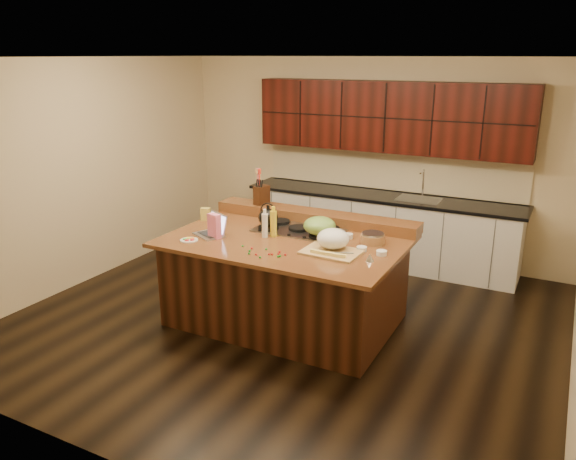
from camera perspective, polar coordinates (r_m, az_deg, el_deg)
The scene contains 35 objects.
room at distance 5.62m, azimuth -0.23°, elevation 3.27°, with size 5.52×5.02×2.72m.
island at distance 5.90m, azimuth -0.22°, elevation -5.10°, with size 2.40×1.60×0.92m.
back_ledge at distance 6.33m, azimuth 2.71°, elevation 1.39°, with size 2.40×0.30×0.12m, color black.
cooktop at distance 5.99m, azimuth 1.10°, elevation 0.05°, with size 0.92×0.52×0.05m.
back_counter at distance 7.60m, azimuth 9.62°, elevation 3.93°, with size 3.70×0.66×2.40m.
kettle at distance 5.98m, azimuth -2.02°, elevation 1.26°, with size 0.21×0.21×0.19m, color black.
green_bowl at distance 5.72m, azimuth 3.22°, elevation 0.44°, with size 0.33×0.33×0.18m, color olive.
laptop at distance 5.91m, azimuth -7.65°, elevation 0.07°, with size 0.40×0.37×0.22m.
oil_bottle at distance 5.78m, azimuth -1.48°, elevation 0.63°, with size 0.07×0.07×0.27m, color gold.
vinegar_bottle at distance 5.76m, azimuth -2.37°, elevation 0.46°, with size 0.06×0.06×0.25m, color silver.
wooden_tray at distance 5.37m, azimuth 4.56°, elevation -1.18°, with size 0.55×0.44×0.22m.
ramekin_a at distance 5.43m, azimuth 7.49°, elevation -1.92°, with size 0.10×0.10×0.04m, color white.
ramekin_b at distance 5.35m, azimuth 9.49°, elevation -2.31°, with size 0.10×0.10×0.04m, color white.
ramekin_c at distance 5.79m, azimuth 6.12°, elevation -0.60°, with size 0.10×0.10×0.04m, color white.
strainer_bowl at distance 5.65m, azimuth 8.60°, elevation -0.92°, with size 0.24×0.24×0.09m, color #996B3F.
kitchen_timer at distance 5.17m, azimuth 8.31°, elevation -2.79°, with size 0.08×0.08×0.07m, color silver.
pink_bag at distance 5.78m, azimuth -7.49°, elevation 0.40°, with size 0.14×0.07×0.25m, color pink.
candy_plate at distance 5.77m, azimuth -10.02°, elevation -1.02°, with size 0.18×0.18×0.01m, color white.
package_box at distance 6.43m, azimuth -8.37°, elevation 1.60°, with size 0.10×0.07×0.14m, color gold.
utensil_crock at distance 6.61m, azimuth -2.95°, elevation 3.27°, with size 0.12×0.12×0.14m, color white.
knife_block at distance 6.59m, azimuth -2.69°, elevation 3.57°, with size 0.11×0.18×0.22m, color black.
gumdrop_0 at distance 5.29m, azimuth -0.97°, elevation -2.43°, with size 0.02×0.02×0.02m, color red.
gumdrop_1 at distance 5.42m, azimuth -2.23°, elevation -1.95°, with size 0.02×0.02×0.02m, color #198C26.
gumdrop_2 at distance 5.28m, azimuth -3.26°, elevation -2.49°, with size 0.02×0.02×0.02m, color red.
gumdrop_3 at distance 5.38m, azimuth -3.92°, elevation -2.12°, with size 0.02×0.02×0.02m, color #198C26.
gumdrop_4 at distance 5.34m, azimuth -0.87°, elevation -2.23°, with size 0.02×0.02×0.02m, color red.
gumdrop_5 at distance 5.21m, azimuth -2.85°, elevation -2.78°, with size 0.02×0.02×0.02m, color #198C26.
gumdrop_6 at distance 5.28m, azimuth -1.93°, elevation -2.47°, with size 0.02×0.02×0.02m, color red.
gumdrop_7 at distance 5.23m, azimuth -0.81°, elevation -2.65°, with size 0.02×0.02×0.02m, color #198C26.
gumdrop_8 at distance 5.45m, azimuth -3.70°, elevation -1.84°, with size 0.02×0.02×0.02m, color red.
gumdrop_9 at distance 5.22m, azimuth -1.02°, elevation -2.70°, with size 0.02×0.02×0.02m, color #198C26.
gumdrop_10 at distance 5.27m, azimuth -0.28°, elevation -2.52°, with size 0.02×0.02×0.02m, color red.
gumdrop_11 at distance 5.52m, azimuth -4.64°, elevation -1.62°, with size 0.02×0.02×0.02m, color #198C26.
gumdrop_12 at distance 5.28m, azimuth -1.64°, elevation -2.48°, with size 0.02×0.02×0.02m, color red.
gumdrop_13 at distance 5.31m, azimuth -3.98°, elevation -2.39°, with size 0.02×0.02×0.02m, color #198C26.
Camera 1 is at (2.53, -4.83, 2.73)m, focal length 35.00 mm.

